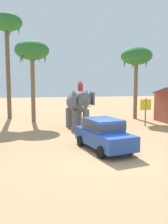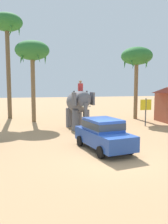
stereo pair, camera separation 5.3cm
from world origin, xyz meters
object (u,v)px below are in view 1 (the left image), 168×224
elephant_with_mahout (78,104)px  signboard_yellow (146,107)px  palm_tree_behind_elephant (7,27)px  palm_tree_near_hut (136,58)px  palm_tree_left_of_road (32,53)px  car_sedan_foreground (104,133)px

elephant_with_mahout → signboard_yellow: (5.90, -0.23, -0.30)m
palm_tree_behind_elephant → palm_tree_near_hut: palm_tree_behind_elephant is taller
elephant_with_mahout → palm_tree_left_of_road: bearing=124.5°
palm_tree_near_hut → signboard_yellow: palm_tree_near_hut is taller
car_sedan_foreground → elephant_with_mahout: elephant_with_mahout is taller
elephant_with_mahout → palm_tree_near_hut: size_ratio=0.53×
car_sedan_foreground → palm_tree_near_hut: palm_tree_near_hut is taller
signboard_yellow → palm_tree_behind_elephant: bearing=145.3°
elephant_with_mahout → palm_tree_left_of_road: palm_tree_left_of_road is taller
car_sedan_foreground → palm_tree_behind_elephant: size_ratio=0.40×
palm_tree_near_hut → signboard_yellow: size_ratio=3.08×
car_sedan_foreground → signboard_yellow: size_ratio=1.80×
elephant_with_mahout → palm_tree_behind_elephant: palm_tree_behind_elephant is taller
car_sedan_foreground → palm_tree_near_hut: bearing=55.5°
palm_tree_near_hut → elephant_with_mahout: bearing=-149.8°
car_sedan_foreground → elephant_with_mahout: 6.52m
palm_tree_behind_elephant → palm_tree_near_hut: (12.81, -3.59, -3.15)m
palm_tree_near_hut → palm_tree_left_of_road: size_ratio=0.97×
car_sedan_foreground → palm_tree_behind_elephant: 17.45m
palm_tree_left_of_road → signboard_yellow: palm_tree_left_of_road is taller
car_sedan_foreground → signboard_yellow: 8.67m
palm_tree_behind_elephant → signboard_yellow: bearing=-34.7°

